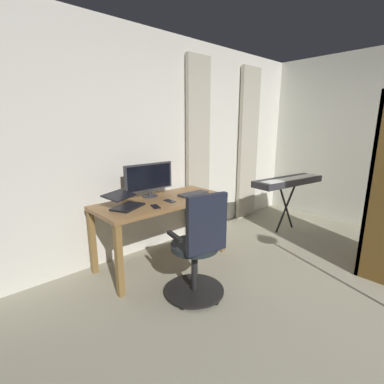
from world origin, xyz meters
name	(u,v)px	position (x,y,z in m)	size (l,w,h in m)	color
back_room_partition	(172,144)	(0.00, -2.68, 1.32)	(5.07, 0.10, 2.64)	silver
curtain_left_panel	(248,146)	(-1.52, -2.57, 1.23)	(0.44, 0.06, 2.45)	#B9B29D
curtain_right_panel	(198,150)	(-0.37, -2.57, 1.23)	(0.40, 0.06, 2.45)	#B9B29D
desk	(162,208)	(0.54, -2.20, 0.65)	(1.50, 0.66, 0.75)	olive
office_chair	(198,252)	(0.74, -1.40, 0.46)	(0.56, 0.56, 1.02)	black
computer_monitor	(149,178)	(0.56, -2.41, 0.97)	(0.63, 0.18, 0.39)	#333338
computer_keyboard	(193,194)	(0.13, -2.13, 0.76)	(0.39, 0.14, 0.02)	#333338
laptop	(125,203)	(1.00, -2.22, 0.80)	(0.43, 0.42, 0.15)	black
cell_phone_face_up	(170,201)	(0.52, -2.09, 0.75)	(0.07, 0.14, 0.01)	#232328
cell_phone_by_monitor	(155,207)	(0.76, -2.02, 0.75)	(0.07, 0.14, 0.01)	black
piano_keyboard	(288,182)	(-1.42, -1.75, 0.75)	(1.25, 0.49, 0.82)	black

